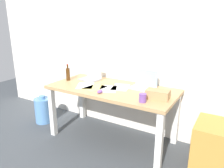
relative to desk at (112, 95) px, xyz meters
name	(u,v)px	position (x,y,z in m)	size (l,w,h in m)	color
ground_plane	(112,138)	(0.00, 0.00, -0.65)	(8.00, 8.00, 0.00)	#42474C
back_wall	(128,42)	(0.00, 0.45, 0.65)	(5.20, 0.08, 2.60)	silver
desk	(112,95)	(0.00, 0.00, 0.00)	(1.68, 0.79, 0.75)	tan
laptop_left	(91,77)	(-0.47, 0.18, 0.14)	(0.31, 0.26, 0.20)	gray
laptop_right	(144,84)	(0.37, 0.19, 0.15)	(0.34, 0.24, 0.23)	silver
beer_bottle	(68,74)	(-0.74, -0.02, 0.19)	(0.06, 0.06, 0.24)	#47280F
computer_mouse	(100,91)	(-0.02, -0.25, 0.12)	(0.06, 0.10, 0.03)	#724799
cardboard_box	(158,94)	(0.65, -0.08, 0.15)	(0.26, 0.15, 0.10)	tan
coffee_mug	(143,98)	(0.55, -0.27, 0.15)	(0.08, 0.08, 0.10)	#724799
paper_yellow_folder	(94,88)	(-0.19, -0.12, 0.10)	(0.21, 0.30, 0.00)	#F4E06B
paper_sheet_near_back	(121,87)	(0.09, 0.07, 0.10)	(0.21, 0.30, 0.00)	white
paper_sheet_front_left	(85,85)	(-0.36, -0.11, 0.10)	(0.21, 0.30, 0.00)	white
paper_sheet_center	(108,89)	(-0.01, -0.08, 0.10)	(0.21, 0.30, 0.00)	white
water_cooler_jug	(43,110)	(-1.23, -0.12, -0.45)	(0.27, 0.27, 0.45)	#598CC6
filing_cabinet	(213,149)	(1.28, -0.04, -0.37)	(0.40, 0.48, 0.58)	#C68938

